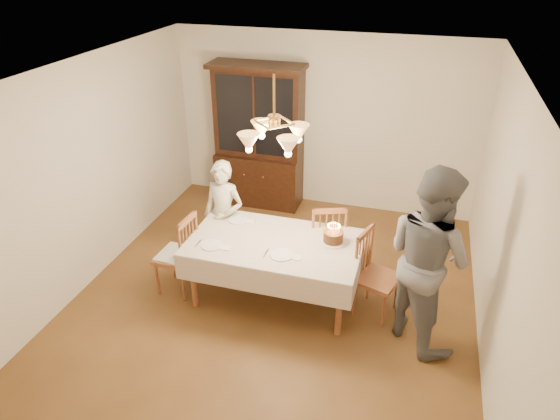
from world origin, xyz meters
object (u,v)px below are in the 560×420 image
(china_hutch, at_px, (259,139))
(chair_far_side, at_px, (326,242))
(dining_table, at_px, (275,247))
(birthday_cake, at_px, (333,237))
(elderly_woman, at_px, (224,217))

(china_hutch, height_order, chair_far_side, china_hutch)
(dining_table, bearing_deg, birthday_cake, 15.58)
(dining_table, relative_size, birthday_cake, 6.33)
(chair_far_side, relative_size, elderly_woman, 0.70)
(dining_table, height_order, china_hutch, china_hutch)
(china_hutch, distance_m, birthday_cake, 2.61)
(china_hutch, bearing_deg, chair_far_side, -49.17)
(dining_table, bearing_deg, china_hutch, 112.61)
(china_hutch, bearing_deg, elderly_woman, -85.00)
(china_hutch, distance_m, elderly_woman, 1.86)
(dining_table, xyz_separation_m, china_hutch, (-0.94, 2.25, 0.36))
(chair_far_side, bearing_deg, birthday_cake, -70.83)
(chair_far_side, xyz_separation_m, elderly_woman, (-1.23, -0.22, 0.27))
(dining_table, height_order, birthday_cake, birthday_cake)
(chair_far_side, xyz_separation_m, birthday_cake, (0.16, -0.47, 0.38))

